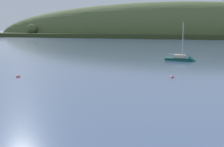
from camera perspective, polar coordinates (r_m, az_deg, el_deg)
The scene contains 4 objects.
far_shoreline_hill at distance 279.95m, azimuth 8.94°, elevation 6.33°, with size 425.51×99.93×59.09m.
sailboat_midwater_white at distance 79.77m, azimuth 12.26°, elevation 2.38°, with size 7.26×2.67×10.27m.
mooring_buoy_foreground at distance 54.35m, azimuth -16.15°, elevation -0.63°, with size 0.72×0.72×0.80m.
mooring_buoy_far_upstream at distance 52.68m, azimuth 10.52°, elevation -0.72°, with size 0.65×0.65×0.73m.
Camera 1 is at (9.59, -5.53, 7.88)m, focal length 52.07 mm.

